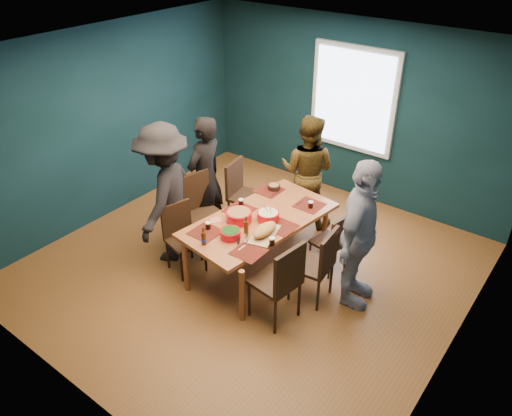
{
  "coord_description": "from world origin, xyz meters",
  "views": [
    {
      "loc": [
        3.13,
        -4.02,
        3.97
      ],
      "look_at": [
        0.06,
        0.03,
        0.88
      ],
      "focal_mm": 35.0,
      "sensor_mm": 36.0,
      "label": 1
    }
  ],
  "objects_px": {
    "dining_table": "(260,223)",
    "person_back": "(307,171)",
    "cutting_board": "(264,231)",
    "chair_right_near": "(281,278)",
    "person_near_left": "(165,194)",
    "bowl_herbs": "(230,234)",
    "chair_right_far": "(334,239)",
    "person_right": "(359,235)",
    "person_far_left": "(205,177)",
    "bowl_dumpling": "(268,216)",
    "chair_left_near": "(181,232)",
    "chair_left_mid": "(199,206)",
    "chair_left_far": "(241,189)",
    "chair_right_mid": "(319,261)",
    "bowl_salad": "(239,216)"
  },
  "relations": [
    {
      "from": "dining_table",
      "to": "bowl_dumpling",
      "type": "relative_size",
      "value": 7.53
    },
    {
      "from": "dining_table",
      "to": "chair_right_far",
      "type": "bearing_deg",
      "value": 40.12
    },
    {
      "from": "person_near_left",
      "to": "bowl_herbs",
      "type": "relative_size",
      "value": 7.79
    },
    {
      "from": "person_right",
      "to": "bowl_dumpling",
      "type": "xyz_separation_m",
      "value": [
        -1.13,
        -0.13,
        -0.11
      ]
    },
    {
      "from": "dining_table",
      "to": "chair_right_far",
      "type": "distance_m",
      "value": 0.94
    },
    {
      "from": "bowl_dumpling",
      "to": "person_right",
      "type": "bearing_deg",
      "value": 6.69
    },
    {
      "from": "person_back",
      "to": "cutting_board",
      "type": "bearing_deg",
      "value": 90.2
    },
    {
      "from": "chair_left_far",
      "to": "person_back",
      "type": "distance_m",
      "value": 0.96
    },
    {
      "from": "person_right",
      "to": "person_near_left",
      "type": "relative_size",
      "value": 0.98
    },
    {
      "from": "chair_left_near",
      "to": "chair_right_near",
      "type": "distance_m",
      "value": 1.54
    },
    {
      "from": "bowl_dumpling",
      "to": "person_far_left",
      "type": "bearing_deg",
      "value": 171.1
    },
    {
      "from": "person_far_left",
      "to": "bowl_herbs",
      "type": "bearing_deg",
      "value": 53.0
    },
    {
      "from": "person_right",
      "to": "bowl_herbs",
      "type": "distance_m",
      "value": 1.43
    },
    {
      "from": "chair_left_far",
      "to": "person_right",
      "type": "bearing_deg",
      "value": -22.85
    },
    {
      "from": "chair_left_mid",
      "to": "cutting_board",
      "type": "relative_size",
      "value": 1.69
    },
    {
      "from": "bowl_herbs",
      "to": "person_near_left",
      "type": "bearing_deg",
      "value": 178.3
    },
    {
      "from": "cutting_board",
      "to": "person_near_left",
      "type": "bearing_deg",
      "value": 174.34
    },
    {
      "from": "dining_table",
      "to": "bowl_salad",
      "type": "height_order",
      "value": "bowl_salad"
    },
    {
      "from": "chair_left_mid",
      "to": "person_back",
      "type": "bearing_deg",
      "value": 72.88
    },
    {
      "from": "bowl_herbs",
      "to": "cutting_board",
      "type": "distance_m",
      "value": 0.39
    },
    {
      "from": "chair_right_mid",
      "to": "bowl_salad",
      "type": "distance_m",
      "value": 1.1
    },
    {
      "from": "person_near_left",
      "to": "bowl_dumpling",
      "type": "height_order",
      "value": "person_near_left"
    },
    {
      "from": "dining_table",
      "to": "bowl_herbs",
      "type": "height_order",
      "value": "bowl_herbs"
    },
    {
      "from": "dining_table",
      "to": "person_back",
      "type": "relative_size",
      "value": 1.25
    },
    {
      "from": "person_back",
      "to": "chair_right_near",
      "type": "bearing_deg",
      "value": 100.95
    },
    {
      "from": "person_back",
      "to": "person_right",
      "type": "height_order",
      "value": "person_right"
    },
    {
      "from": "bowl_salad",
      "to": "cutting_board",
      "type": "xyz_separation_m",
      "value": [
        0.43,
        -0.06,
        -0.01
      ]
    },
    {
      "from": "chair_right_near",
      "to": "person_back",
      "type": "xyz_separation_m",
      "value": [
        -0.89,
        1.91,
        0.22
      ]
    },
    {
      "from": "dining_table",
      "to": "chair_right_near",
      "type": "bearing_deg",
      "value": -31.85
    },
    {
      "from": "chair_right_near",
      "to": "bowl_dumpling",
      "type": "relative_size",
      "value": 3.76
    },
    {
      "from": "chair_right_mid",
      "to": "person_near_left",
      "type": "bearing_deg",
      "value": -174.38
    },
    {
      "from": "chair_right_far",
      "to": "bowl_dumpling",
      "type": "distance_m",
      "value": 0.87
    },
    {
      "from": "person_back",
      "to": "bowl_dumpling",
      "type": "distance_m",
      "value": 1.27
    },
    {
      "from": "cutting_board",
      "to": "chair_right_near",
      "type": "bearing_deg",
      "value": -52.3
    },
    {
      "from": "chair_left_far",
      "to": "person_near_left",
      "type": "xyz_separation_m",
      "value": [
        -0.28,
        -1.15,
        0.35
      ]
    },
    {
      "from": "chair_left_mid",
      "to": "bowl_herbs",
      "type": "height_order",
      "value": "chair_left_mid"
    },
    {
      "from": "person_back",
      "to": "bowl_salad",
      "type": "distance_m",
      "value": 1.47
    },
    {
      "from": "chair_left_near",
      "to": "person_near_left",
      "type": "xyz_separation_m",
      "value": [
        -0.32,
        0.08,
        0.4
      ]
    },
    {
      "from": "chair_left_near",
      "to": "bowl_dumpling",
      "type": "relative_size",
      "value": 3.29
    },
    {
      "from": "chair_right_far",
      "to": "person_back",
      "type": "bearing_deg",
      "value": 148.21
    },
    {
      "from": "person_right",
      "to": "bowl_herbs",
      "type": "height_order",
      "value": "person_right"
    },
    {
      "from": "bowl_dumpling",
      "to": "bowl_herbs",
      "type": "xyz_separation_m",
      "value": [
        -0.12,
        -0.56,
        -0.01
      ]
    },
    {
      "from": "chair_right_near",
      "to": "chair_left_near",
      "type": "bearing_deg",
      "value": -174.37
    },
    {
      "from": "cutting_board",
      "to": "person_far_left",
      "type": "bearing_deg",
      "value": 144.89
    },
    {
      "from": "person_back",
      "to": "person_right",
      "type": "relative_size",
      "value": 0.91
    },
    {
      "from": "person_right",
      "to": "bowl_salad",
      "type": "distance_m",
      "value": 1.44
    },
    {
      "from": "dining_table",
      "to": "chair_left_far",
      "type": "height_order",
      "value": "chair_left_far"
    },
    {
      "from": "person_right",
      "to": "person_back",
      "type": "bearing_deg",
      "value": 40.54
    },
    {
      "from": "chair_left_mid",
      "to": "bowl_salad",
      "type": "bearing_deg",
      "value": 4.88
    },
    {
      "from": "dining_table",
      "to": "person_near_left",
      "type": "xyz_separation_m",
      "value": [
        -1.1,
        -0.5,
        0.26
      ]
    }
  ]
}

